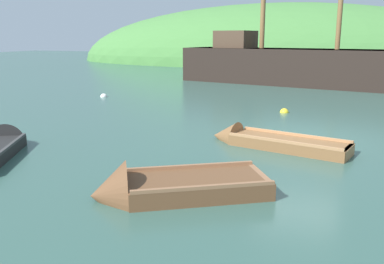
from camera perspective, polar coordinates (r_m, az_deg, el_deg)
The scene contains 7 objects.
ground_plane at distance 12.80m, azimuth 14.73°, elevation -0.53°, with size 120.00×120.00×0.00m, color #33564C.
shore_hill at distance 48.76m, azimuth 11.60°, elevation 9.39°, with size 48.32×22.45×13.07m, color #477F3D.
sailing_ship at distance 26.55m, azimuth 13.47°, elevation 8.27°, with size 16.81×6.19×11.67m.
rowboat_portside at distance 7.80m, azimuth -3.76°, elevation -8.08°, with size 3.48×2.77×1.23m.
rowboat_near_dock at distance 11.41m, azimuth 10.31°, elevation -1.49°, with size 3.97×1.88×0.94m.
buoy_white at distance 20.90m, azimuth -12.09°, elevation 4.77°, with size 0.34×0.34×0.34m, color white.
buoy_yellow at distance 16.59m, azimuth 12.61°, elevation 2.64°, with size 0.34×0.34×0.34m, color yellow.
Camera 1 is at (0.97, -12.42, 2.92)m, focal length 38.62 mm.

